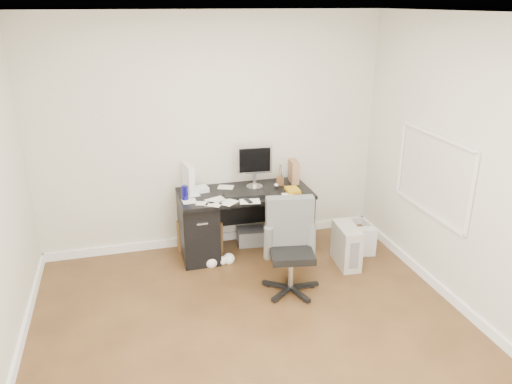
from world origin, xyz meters
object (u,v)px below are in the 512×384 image
office_chair (292,248)px  wicker_basket (200,237)px  lcd_monitor (254,166)px  pc_tower (346,246)px  keyboard (246,194)px  desk (245,220)px

office_chair → wicker_basket: size_ratio=2.51×
lcd_monitor → pc_tower: (0.87, -0.72, -0.77)m
keyboard → pc_tower: bearing=-17.6°
keyboard → wicker_basket: (-0.50, 0.22, -0.57)m
desk → keyboard: (-0.02, -0.12, 0.36)m
lcd_monitor → pc_tower: bearing=-35.2°
desk → pc_tower: size_ratio=3.22×
office_chair → desk: bearing=112.8°
desk → lcd_monitor: size_ratio=2.93×
pc_tower → office_chair: bearing=-150.5°
office_chair → pc_tower: bearing=34.6°
office_chair → wicker_basket: bearing=134.3°
lcd_monitor → wicker_basket: bearing=-175.5°
pc_tower → lcd_monitor: bearing=144.8°
lcd_monitor → keyboard: lcd_monitor is taller
desk → lcd_monitor: bearing=36.3°
wicker_basket → lcd_monitor: bearing=-0.1°
desk → keyboard: keyboard is taller
lcd_monitor → wicker_basket: lcd_monitor is taller
keyboard → wicker_basket: size_ratio=1.24×
desk → pc_tower: 1.19m
lcd_monitor → desk: bearing=-139.1°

